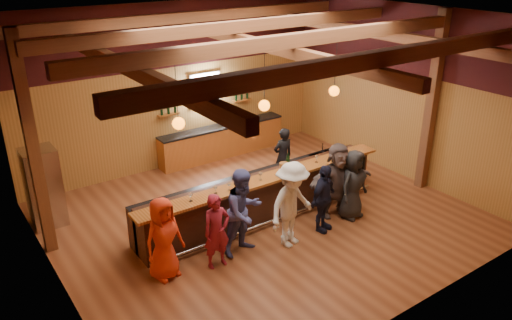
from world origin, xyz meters
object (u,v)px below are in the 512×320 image
object	(u,v)px
stainless_fridge	(44,187)
customer_redvest	(217,231)
customer_dark	(353,184)
customer_brown	(337,180)
customer_denim	(244,212)
bottle_a	(288,162)
customer_orange	(164,238)
bartender	(283,157)
customer_white	(292,205)
back_bar_cabinet	(223,141)
bar_counter	(260,195)
ice_bucket	(284,168)
customer_navy	(323,199)

from	to	relation	value
stainless_fridge	customer_redvest	xyz separation A→B (m)	(2.28, -3.58, -0.14)
customer_dark	customer_brown	bearing A→B (deg)	119.42
customer_denim	bottle_a	xyz separation A→B (m)	(1.79, 0.85, 0.34)
customer_orange	bartender	bearing A→B (deg)	12.84
bottle_a	customer_denim	bearing A→B (deg)	-154.60
customer_brown	customer_dark	bearing A→B (deg)	-43.12
customer_denim	customer_white	size ratio (longest dim) A/B	0.98
customer_orange	back_bar_cabinet	bearing A→B (deg)	36.98
bar_counter	customer_brown	size ratio (longest dim) A/B	3.56
customer_denim	ice_bucket	bearing A→B (deg)	16.11
customer_brown	bottle_a	size ratio (longest dim) A/B	4.90
customer_dark	customer_denim	bearing A→B (deg)	165.85
customer_orange	bartender	size ratio (longest dim) A/B	1.05
bar_counter	customer_brown	bearing A→B (deg)	-33.70
customer_navy	bottle_a	size ratio (longest dim) A/B	4.29
customer_white	customer_brown	distance (m)	1.70
customer_dark	customer_navy	bearing A→B (deg)	174.05
bartender	bottle_a	distance (m)	1.50
bar_counter	customer_denim	distance (m)	1.58
customer_white	customer_brown	bearing A→B (deg)	0.71
stainless_fridge	ice_bucket	world-z (taller)	stainless_fridge
ice_bucket	bottle_a	distance (m)	0.28
back_bar_cabinet	bartender	xyz separation A→B (m)	(0.26, -2.55, 0.30)
bar_counter	customer_redvest	xyz separation A→B (m)	(-1.84, -1.13, 0.24)
customer_orange	customer_white	size ratio (longest dim) A/B	0.88
bartender	ice_bucket	size ratio (longest dim) A/B	6.92
bartender	bottle_a	bearing A→B (deg)	59.41
customer_denim	back_bar_cabinet	bearing A→B (deg)	54.99
customer_dark	bartender	bearing A→B (deg)	86.69
customer_orange	customer_brown	world-z (taller)	customer_brown
customer_dark	bottle_a	world-z (taller)	customer_dark
customer_denim	customer_dark	world-z (taller)	customer_denim
customer_orange	bottle_a	xyz separation A→B (m)	(3.47, 0.69, 0.43)
customer_denim	ice_bucket	xyz separation A→B (m)	(1.55, 0.70, 0.31)
back_bar_cabinet	customer_redvest	bearing A→B (deg)	-122.73
customer_denim	customer_white	world-z (taller)	customer_white
back_bar_cabinet	customer_denim	world-z (taller)	customer_denim
stainless_fridge	bartender	size ratio (longest dim) A/B	1.16
stainless_fridge	customer_navy	size ratio (longest dim) A/B	1.16
bar_counter	customer_brown	distance (m)	1.78
stainless_fridge	bar_counter	bearing A→B (deg)	-30.76
bartender	bottle_a	xyz separation A→B (m)	(-0.79, -1.19, 0.47)
customer_brown	customer_navy	bearing A→B (deg)	-146.46
customer_denim	bartender	bearing A→B (deg)	30.08
bar_counter	bottle_a	size ratio (longest dim) A/B	17.43
ice_bucket	customer_redvest	bearing A→B (deg)	-160.19
bartender	customer_white	bearing A→B (deg)	58.62
back_bar_cabinet	stainless_fridge	bearing A→B (deg)	-168.07
bartender	customer_denim	bearing A→B (deg)	41.39
customer_redvest	customer_white	bearing A→B (deg)	-6.53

